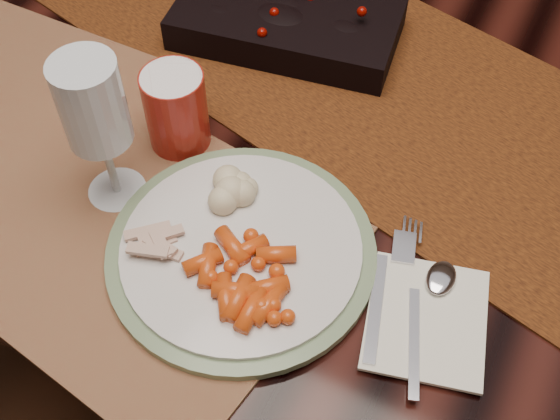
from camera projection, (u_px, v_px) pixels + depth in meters
The scene contains 14 objects.
floor at pixel (329, 342), 1.55m from camera, with size 5.00×5.00×0.00m, color black.
dining_table at pixel (340, 247), 1.25m from camera, with size 1.80×1.00×0.75m, color black.
table_runner at pixel (337, 63), 0.98m from camera, with size 1.86×0.38×0.00m, color #3C2808.
centerpiece at pixel (287, 19), 0.99m from camera, with size 0.31×0.16×0.06m, color black, non-canonical shape.
placemat_main at pixel (123, 230), 0.81m from camera, with size 0.47×0.35×0.00m, color #9A664E.
dinner_plate at pixel (241, 250), 0.78m from camera, with size 0.30×0.30×0.02m, color silver.
baby_carrots at pixel (246, 275), 0.74m from camera, with size 0.12×0.10×0.02m, color #CC4410, non-canonical shape.
mashed_potatoes at pixel (239, 189), 0.80m from camera, with size 0.07×0.06×0.04m, color #C6BD7A, non-canonical shape.
turkey_shreds at pixel (156, 243), 0.77m from camera, with size 0.08×0.06×0.02m, color #BFA096, non-canonical shape.
napkin at pixel (426, 319), 0.73m from camera, with size 0.12×0.14×0.00m, color white.
fork at pixel (383, 291), 0.75m from camera, with size 0.03×0.17×0.00m, color white, non-canonical shape.
spoon at pixel (423, 321), 0.73m from camera, with size 0.03×0.16×0.00m, color white, non-canonical shape.
red_cup at pixel (176, 110), 0.85m from camera, with size 0.08×0.08×0.11m, color maroon.
wine_glass at pixel (101, 135), 0.76m from camera, with size 0.07×0.07×0.20m, color silver, non-canonical shape.
Camera 1 is at (0.22, -0.67, 1.41)m, focal length 45.00 mm.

